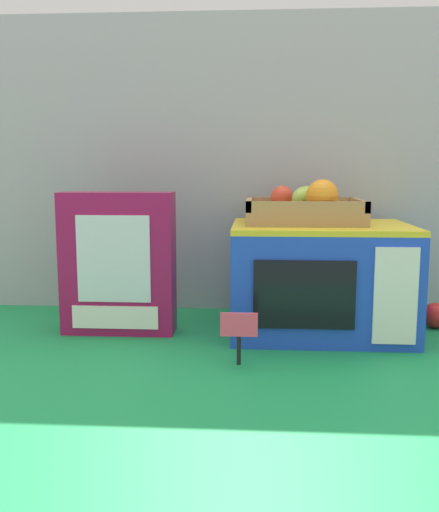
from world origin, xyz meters
TOP-DOWN VIEW (x-y plane):
  - ground_plane at (0.00, 0.00)m, footprint 1.70×1.70m
  - display_back_panel at (0.00, 0.22)m, footprint 1.61×0.03m
  - toy_microwave at (0.19, 0.01)m, footprint 0.39×0.30m
  - food_groups_crate at (0.16, 0.03)m, footprint 0.26×0.21m
  - cookie_set_box at (-0.26, -0.03)m, footprint 0.25×0.08m
  - price_sign at (0.02, -0.23)m, footprint 0.07×0.01m
  - loose_toy_apple at (0.46, 0.05)m, footprint 0.06×0.06m

SIDE VIEW (x-z plane):
  - ground_plane at x=0.00m, z-range 0.00..0.00m
  - loose_toy_apple at x=0.46m, z-range 0.00..0.06m
  - price_sign at x=0.02m, z-range 0.02..0.12m
  - toy_microwave at x=0.19m, z-range 0.00..0.24m
  - cookie_set_box at x=-0.26m, z-range 0.00..0.31m
  - food_groups_crate at x=0.16m, z-range 0.22..0.32m
  - display_back_panel at x=0.00m, z-range 0.00..0.75m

